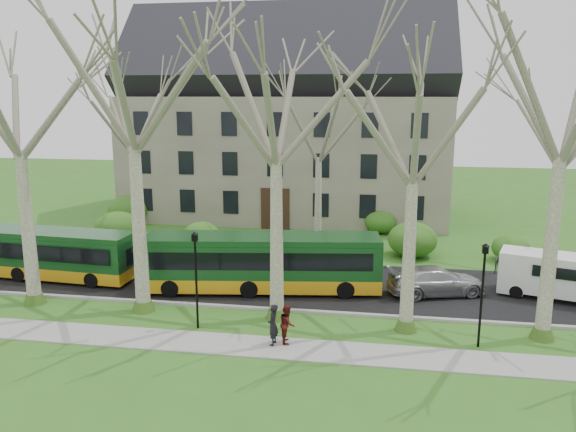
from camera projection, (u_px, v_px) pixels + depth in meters
The scene contains 15 objects.
ground at pixel (334, 327), 25.00m from camera, with size 120.00×120.00×0.00m, color #36691E.
sidewalk at pixel (329, 352), 22.58m from camera, with size 70.00×2.00×0.06m, color gray.
road at pixel (342, 286), 30.30m from camera, with size 80.00×8.00×0.06m, color black.
curb at pixel (337, 313), 26.43m from camera, with size 80.00×0.25×0.14m, color #A5A39E.
building at pixel (288, 120), 47.38m from camera, with size 26.50×12.20×16.00m.
tree_row_verge at pixel (338, 171), 23.80m from camera, with size 49.00×7.00×14.00m.
tree_row_far at pixel (329, 164), 34.55m from camera, with size 33.00×7.00×12.00m.
lamp_row at pixel (334, 280), 23.49m from camera, with size 36.22×0.22×4.30m.
hedges at pixel (284, 229), 39.02m from camera, with size 30.60×8.60×2.00m.
bus_lead at pixel (39, 252), 31.56m from camera, with size 11.22×2.34×2.80m, color #12411A, non-canonical shape.
bus_follow at pixel (262, 262), 29.31m from camera, with size 12.20×2.54×3.05m, color #12411A, non-canonical shape.
sedan at pixel (436, 281), 28.85m from camera, with size 2.04×5.01×1.45m, color #A2A3A7.
van_a at pixel (555, 277), 28.23m from camera, with size 5.21×1.89×2.27m, color white, non-canonical shape.
pedestrian_a at pixel (273, 325), 22.99m from camera, with size 0.63×0.42×1.73m, color black.
pedestrian_b at pixel (287, 324), 23.25m from camera, with size 0.78×0.61×1.61m, color #521612.
Camera 1 is at (1.70, -23.41, 10.16)m, focal length 35.00 mm.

